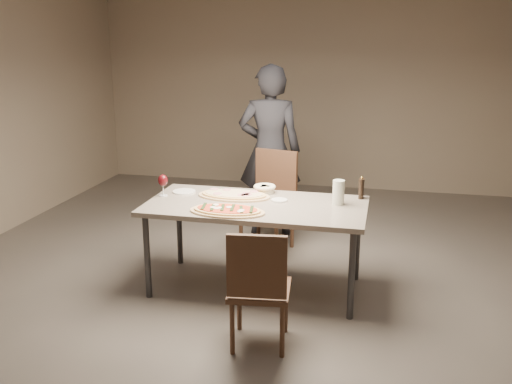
% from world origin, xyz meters
% --- Properties ---
extents(room, '(7.00, 7.00, 7.00)m').
position_xyz_m(room, '(0.00, 0.00, 1.40)').
color(room, '#564F4A').
rests_on(room, ground).
extents(dining_table, '(1.80, 0.90, 0.75)m').
position_xyz_m(dining_table, '(0.00, 0.00, 0.69)').
color(dining_table, gray).
rests_on(dining_table, ground).
extents(zucchini_pizza, '(0.60, 0.33, 0.05)m').
position_xyz_m(zucchini_pizza, '(-0.17, -0.28, 0.77)').
color(zucchini_pizza, tan).
rests_on(zucchini_pizza, dining_table).
extents(ham_pizza, '(0.63, 0.35, 0.04)m').
position_xyz_m(ham_pizza, '(-0.23, 0.16, 0.77)').
color(ham_pizza, tan).
rests_on(ham_pizza, dining_table).
extents(bread_basket, '(0.19, 0.19, 0.07)m').
position_xyz_m(bread_basket, '(-0.00, 0.34, 0.79)').
color(bread_basket, beige).
rests_on(bread_basket, dining_table).
extents(oil_dish, '(0.13, 0.13, 0.02)m').
position_xyz_m(oil_dish, '(0.17, 0.12, 0.76)').
color(oil_dish, white).
rests_on(oil_dish, dining_table).
extents(pepper_mill_left, '(0.05, 0.05, 0.19)m').
position_xyz_m(pepper_mill_left, '(0.83, 0.34, 0.84)').
color(pepper_mill_left, black).
rests_on(pepper_mill_left, dining_table).
extents(pepper_mill_right, '(0.05, 0.05, 0.19)m').
position_xyz_m(pepper_mill_right, '(0.83, 0.38, 0.84)').
color(pepper_mill_right, black).
rests_on(pepper_mill_right, dining_table).
extents(carafe, '(0.10, 0.10, 0.20)m').
position_xyz_m(carafe, '(0.66, 0.14, 0.85)').
color(carafe, silver).
rests_on(carafe, dining_table).
extents(wine_glass, '(0.08, 0.08, 0.19)m').
position_xyz_m(wine_glass, '(-0.83, 0.05, 0.88)').
color(wine_glass, silver).
rests_on(wine_glass, dining_table).
extents(side_plate, '(0.20, 0.20, 0.01)m').
position_xyz_m(side_plate, '(-0.69, 0.19, 0.76)').
color(side_plate, white).
rests_on(side_plate, dining_table).
extents(chair_near, '(0.45, 0.45, 0.87)m').
position_xyz_m(chair_near, '(0.24, -0.95, 0.49)').
color(chair_near, '#422A1B').
rests_on(chair_near, ground).
extents(chair_far, '(0.56, 0.56, 0.99)m').
position_xyz_m(chair_far, '(-0.07, 0.97, 0.55)').
color(chair_far, '#422A1B').
rests_on(chair_far, ground).
extents(diner, '(0.72, 0.53, 1.81)m').
position_xyz_m(diner, '(-0.18, 1.41, 0.90)').
color(diner, black).
rests_on(diner, ground).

